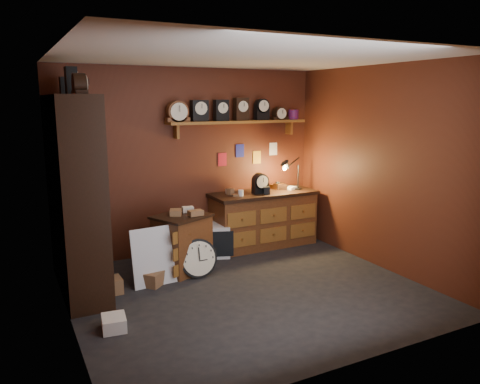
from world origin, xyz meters
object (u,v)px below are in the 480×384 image
workbench (264,216)px  big_round_clock (198,258)px  shelving_unit (72,187)px  low_cabinet (182,241)px

workbench → big_round_clock: (-1.41, -0.78, -0.23)m
shelving_unit → big_round_clock: size_ratio=5.11×
big_round_clock → shelving_unit: bearing=168.8°
low_cabinet → workbench: bearing=-6.5°
workbench → big_round_clock: size_ratio=3.29×
shelving_unit → big_round_clock: (1.43, -0.28, -1.01)m
workbench → big_round_clock: workbench is taller
low_cabinet → big_round_clock: bearing=-94.5°
low_cabinet → shelving_unit: bearing=155.9°
workbench → low_cabinet: (-1.52, -0.49, -0.06)m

